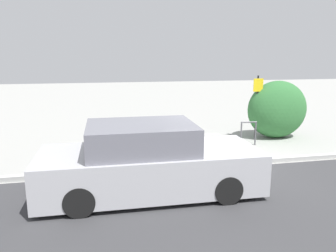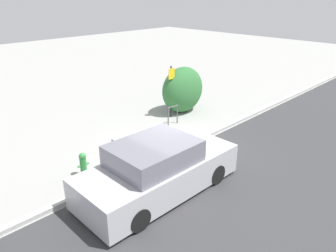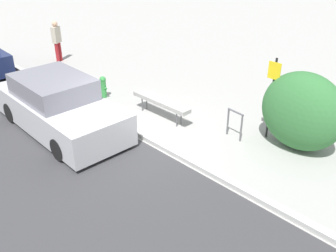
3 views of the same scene
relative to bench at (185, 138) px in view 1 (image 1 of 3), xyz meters
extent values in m
plane|color=#9E9E99|center=(0.59, -1.25, -0.52)|extent=(60.00, 60.00, 0.00)
cube|color=#B7B7B2|center=(0.59, -1.25, -0.46)|extent=(60.00, 0.20, 0.13)
cylinder|color=#515156|center=(-0.77, -0.10, -0.29)|extent=(0.04, 0.04, 0.47)
cylinder|color=#515156|center=(0.77, -0.09, -0.29)|extent=(0.04, 0.04, 0.47)
cylinder|color=#515156|center=(-0.77, 0.09, -0.29)|extent=(0.04, 0.04, 0.47)
cylinder|color=#515156|center=(0.77, 0.10, -0.29)|extent=(0.04, 0.04, 0.47)
cube|color=#999993|center=(0.00, 0.00, 0.01)|extent=(2.21, 0.37, 0.12)
cylinder|color=#515156|center=(2.11, 0.61, -0.12)|extent=(0.05, 0.05, 0.80)
cylinder|color=#515156|center=(2.61, 0.56, -0.12)|extent=(0.05, 0.05, 0.80)
cylinder|color=#515156|center=(2.36, 0.59, 0.28)|extent=(0.55, 0.10, 0.05)
cylinder|color=black|center=(2.97, 1.30, 0.63)|extent=(0.06, 0.06, 2.30)
cube|color=yellow|center=(2.97, 1.26, 1.45)|extent=(0.36, 0.02, 0.46)
cylinder|color=#338C3F|center=(-2.54, -0.35, -0.22)|extent=(0.20, 0.20, 0.60)
sphere|color=#338C3F|center=(-2.54, -0.35, 0.13)|extent=(0.22, 0.22, 0.22)
cylinder|color=#338C3F|center=(-2.68, -0.35, -0.16)|extent=(0.08, 0.07, 0.07)
cylinder|color=#338C3F|center=(-2.40, -0.35, -0.16)|extent=(0.08, 0.07, 0.07)
ellipsoid|color=#337038|center=(3.85, 1.40, 0.53)|extent=(2.23, 1.45, 2.10)
cylinder|color=black|center=(0.00, -1.75, -0.22)|extent=(0.60, 0.19, 0.60)
cylinder|color=black|center=(-0.03, -3.51, -0.22)|extent=(0.60, 0.19, 0.60)
cylinder|color=black|center=(-2.94, -1.70, -0.22)|extent=(0.60, 0.19, 0.60)
cylinder|color=black|center=(-2.97, -3.46, -0.22)|extent=(0.60, 0.19, 0.60)
cube|color=#B7B7BC|center=(-1.48, -2.60, 0.02)|extent=(4.76, 1.97, 0.87)
cube|color=slate|center=(-1.67, -2.60, 0.74)|extent=(2.30, 1.74, 0.61)
camera|label=1|loc=(-2.51, -9.36, 2.45)|focal=35.00mm
camera|label=2|loc=(-6.92, -8.35, 4.77)|focal=35.00mm
camera|label=3|loc=(7.67, -7.14, 4.71)|focal=40.00mm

